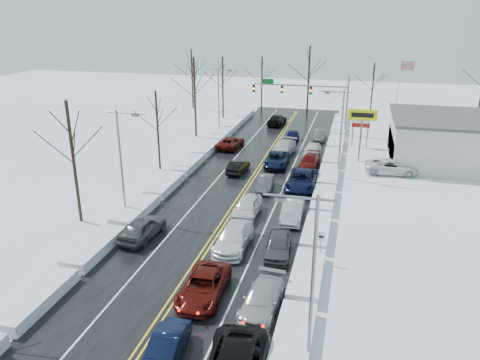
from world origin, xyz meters
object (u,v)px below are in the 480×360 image
(tires_plus_sign, at_px, (362,118))
(flagpole, at_px, (399,91))
(oncoming_car_0, at_px, (238,172))
(traffic_signal_mast, at_px, (310,93))

(tires_plus_sign, distance_m, flagpole, 14.79)
(tires_plus_sign, height_order, oncoming_car_0, tires_plus_sign)
(tires_plus_sign, bearing_deg, flagpole, 71.56)
(traffic_signal_mast, xyz_separation_m, oncoming_car_0, (-5.34, -19.14, -5.48))
(traffic_signal_mast, relative_size, oncoming_car_0, 3.24)
(flagpole, distance_m, oncoming_car_0, 27.82)
(traffic_signal_mast, height_order, flagpole, flagpole)
(traffic_signal_mast, height_order, tires_plus_sign, traffic_signal_mast)
(oncoming_car_0, bearing_deg, traffic_signal_mast, -100.29)
(tires_plus_sign, xyz_separation_m, oncoming_car_0, (-12.39, -7.15, -4.99))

